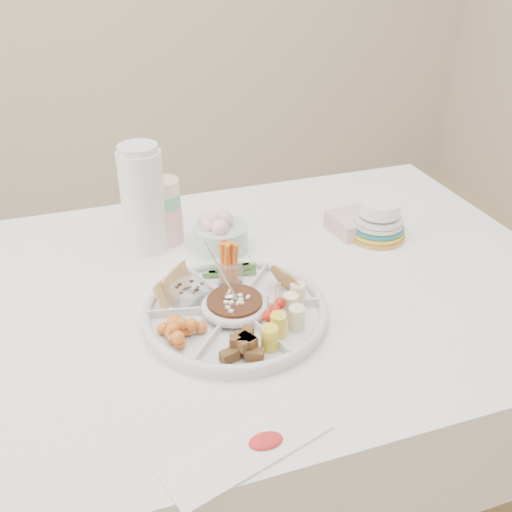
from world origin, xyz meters
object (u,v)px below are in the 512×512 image
object	(u,v)px
dining_table	(242,404)
plate_stack	(378,221)
chair	(501,286)
thermos	(143,198)
party_tray	(235,309)

from	to	relation	value
dining_table	plate_stack	bearing A→B (deg)	13.85
dining_table	chair	distance (m)	0.88
thermos	party_tray	bearing A→B (deg)	-70.70
dining_table	plate_stack	distance (m)	0.60
chair	party_tray	bearing A→B (deg)	-161.85
thermos	chair	bearing A→B (deg)	-7.70
chair	thermos	xyz separation A→B (m)	(-1.03, 0.14, 0.39)
party_tray	thermos	size ratio (longest dim) A/B	1.38
plate_stack	thermos	bearing A→B (deg)	166.60
chair	plate_stack	xyz separation A→B (m)	(-0.46, 0.00, 0.30)
dining_table	party_tray	size ratio (longest dim) A/B	4.00
party_tray	thermos	xyz separation A→B (m)	(-0.12, 0.35, 0.11)
thermos	plate_stack	xyz separation A→B (m)	(0.57, -0.14, -0.09)
party_tray	chair	bearing A→B (deg)	13.11
chair	party_tray	xyz separation A→B (m)	(-0.91, -0.21, 0.27)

